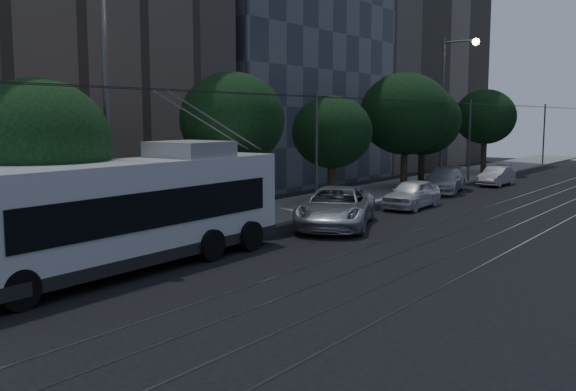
# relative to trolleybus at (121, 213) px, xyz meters

# --- Properties ---
(ground) EXTENTS (120.00, 120.00, 0.00)m
(ground) POSITION_rel_trolleybus_xyz_m (4.10, 2.64, -1.81)
(ground) COLOR black
(ground) RESTS_ON ground
(sidewalk) EXTENTS (5.00, 90.00, 0.15)m
(sidewalk) POSITION_rel_trolleybus_xyz_m (-3.40, 22.64, -1.74)
(sidewalk) COLOR gray
(sidewalk) RESTS_ON ground
(tram_rails) EXTENTS (4.52, 90.00, 0.02)m
(tram_rails) POSITION_rel_trolleybus_xyz_m (6.60, 22.64, -1.80)
(tram_rails) COLOR gray
(tram_rails) RESTS_ON ground
(overhead_wires) EXTENTS (2.23, 90.00, 6.00)m
(overhead_wires) POSITION_rel_trolleybus_xyz_m (-0.87, 22.64, 1.66)
(overhead_wires) COLOR black
(overhead_wires) RESTS_ON ground
(trolleybus) EXTENTS (3.04, 13.23, 5.63)m
(trolleybus) POSITION_rel_trolleybus_xyz_m (0.00, 0.00, 0.00)
(trolleybus) COLOR silver
(trolleybus) RESTS_ON ground
(pickup_silver) EXTENTS (5.14, 6.90, 1.74)m
(pickup_silver) POSITION_rel_trolleybus_xyz_m (1.17, 10.64, -0.94)
(pickup_silver) COLOR silver
(pickup_silver) RESTS_ON ground
(car_white_a) EXTENTS (1.91, 4.47, 1.50)m
(car_white_a) POSITION_rel_trolleybus_xyz_m (1.28, 17.95, -1.06)
(car_white_a) COLOR silver
(car_white_a) RESTS_ON ground
(car_white_b) EXTENTS (3.29, 5.70, 1.55)m
(car_white_b) POSITION_rel_trolleybus_xyz_m (-0.20, 25.69, -1.04)
(car_white_b) COLOR #BCBBC0
(car_white_b) RESTS_ON ground
(car_white_c) EXTENTS (1.49, 4.03, 1.32)m
(car_white_c) POSITION_rel_trolleybus_xyz_m (1.20, 31.64, -1.15)
(car_white_c) COLOR #AEADB1
(car_white_c) RESTS_ON ground
(car_white_d) EXTENTS (2.34, 3.88, 1.23)m
(car_white_d) POSITION_rel_trolleybus_xyz_m (-0.20, 37.48, -1.19)
(car_white_d) COLOR silver
(car_white_d) RESTS_ON ground
(tree_0) EXTENTS (4.55, 4.55, 5.96)m
(tree_0) POSITION_rel_trolleybus_xyz_m (-2.40, -1.20, 2.09)
(tree_0) COLOR black
(tree_0) RESTS_ON ground
(tree_1) EXTENTS (4.48, 4.48, 6.66)m
(tree_1) POSITION_rel_trolleybus_xyz_m (-2.40, 7.98, 2.81)
(tree_1) COLOR black
(tree_1) RESTS_ON ground
(tree_2) EXTENTS (4.33, 4.33, 5.90)m
(tree_2) POSITION_rel_trolleybus_xyz_m (-2.81, 16.55, 2.12)
(tree_2) COLOR black
(tree_2) RESTS_ON ground
(tree_3) EXTENTS (5.75, 5.75, 7.53)m
(tree_3) POSITION_rel_trolleybus_xyz_m (-2.40, 24.52, 3.13)
(tree_3) COLOR black
(tree_3) RESTS_ON ground
(tree_4) EXTENTS (5.11, 5.11, 6.83)m
(tree_4) POSITION_rel_trolleybus_xyz_m (-2.40, 27.14, 2.71)
(tree_4) COLOR black
(tree_4) RESTS_ON ground
(tree_5) EXTENTS (4.95, 4.95, 7.00)m
(tree_5) POSITION_rel_trolleybus_xyz_m (-2.40, 39.22, 2.94)
(tree_5) COLOR black
(tree_5) RESTS_ON ground
(streetlamp_near) EXTENTS (2.22, 0.44, 9.04)m
(streetlamp_near) POSITION_rel_trolleybus_xyz_m (-1.29, 0.90, 3.69)
(streetlamp_near) COLOR #545456
(streetlamp_near) RESTS_ON ground
(streetlamp_far) EXTENTS (2.40, 0.44, 9.93)m
(streetlamp_far) POSITION_rel_trolleybus_xyz_m (-0.69, 27.31, 4.17)
(streetlamp_far) COLOR #545456
(streetlamp_far) RESTS_ON ground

